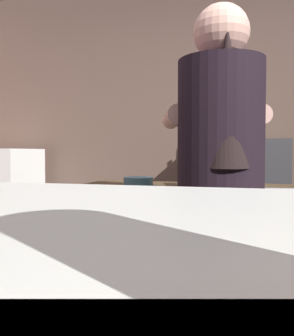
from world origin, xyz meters
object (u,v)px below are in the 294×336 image
bottle_hot_sauce (252,127)px  bottle_soy (213,131)px  bartender (220,184)px  mini_fridge (1,209)px  chefs_knife (284,189)px  mixing_bowl (138,181)px  bottle_olive_oil (206,130)px

bottle_hot_sauce → bottle_soy: 0.31m
bartender → bottle_hot_sauce: bartender is taller
mini_fridge → chefs_knife: size_ratio=4.74×
mini_fridge → bottle_hot_sauce: 2.40m
chefs_knife → bottle_soy: bottle_soy is taller
bartender → bottle_soy: bartender is taller
bottle_hot_sauce → mixing_bowl: bearing=-118.0°
chefs_knife → bottle_hot_sauce: (-0.14, 1.20, 0.38)m
bottle_olive_oil → mixing_bowl: bearing=-100.7°
mini_fridge → chefs_knife: (2.43, -1.07, 0.36)m
bartender → bottle_soy: bearing=-10.5°
mixing_bowl → bottle_olive_oil: size_ratio=0.75×
chefs_knife → bottle_soy: (-0.45, 1.18, 0.35)m
chefs_knife → bottle_hot_sauce: bottle_hot_sauce is taller
mini_fridge → bottle_olive_oil: 2.05m
mini_fridge → bottle_soy: bottle_soy is taller
mixing_bowl → bottle_soy: (0.31, 1.13, 0.33)m
mini_fridge → bartender: bearing=-34.6°
bottle_soy → bottle_olive_oil: bearing=119.1°
mixing_bowl → mini_fridge: bearing=148.5°
mini_fridge → bartender: size_ratio=0.68×
mini_fridge → bottle_hot_sauce: bottle_hot_sauce is taller
mini_fridge → bottle_olive_oil: size_ratio=5.23×
mini_fridge → chefs_knife: bearing=-23.9°
mixing_bowl → bottle_hot_sauce: bearing=62.0°
chefs_knife → bottle_soy: bearing=101.2°
bottle_olive_oil → bartender: bearing=-81.9°
mixing_bowl → bottle_soy: size_ratio=0.95×
mixing_bowl → bottle_hot_sauce: (0.61, 1.15, 0.36)m
chefs_knife → bottle_olive_oil: size_ratio=1.10×
bottle_olive_oil → bottle_soy: bottle_olive_oil is taller
chefs_knife → bottle_olive_oil: bearing=102.0°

